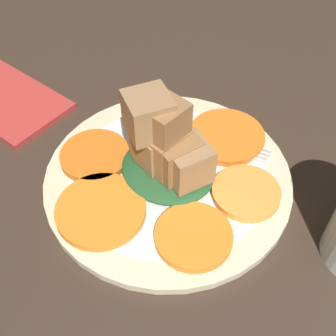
% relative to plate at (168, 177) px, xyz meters
% --- Properties ---
extents(table_slab, '(1.20, 1.20, 0.02)m').
position_rel_plate_xyz_m(table_slab, '(0.00, 0.00, -0.02)').
color(table_slab, '#38281E').
rests_on(table_slab, ground).
extents(plate, '(0.28, 0.28, 0.01)m').
position_rel_plate_xyz_m(plate, '(0.00, 0.00, 0.00)').
color(plate, beige).
rests_on(plate, table_slab).
extents(carrot_slice_0, '(0.07, 0.07, 0.01)m').
position_rel_plate_xyz_m(carrot_slice_0, '(-0.09, -0.03, 0.01)').
color(carrot_slice_0, '#F9963A').
rests_on(carrot_slice_0, plate).
extents(carrot_slice_1, '(0.09, 0.09, 0.01)m').
position_rel_plate_xyz_m(carrot_slice_1, '(-0.02, -0.09, 0.01)').
color(carrot_slice_1, orange).
rests_on(carrot_slice_1, plate).
extents(carrot_slice_2, '(0.08, 0.08, 0.01)m').
position_rel_plate_xyz_m(carrot_slice_2, '(0.06, -0.06, 0.01)').
color(carrot_slice_2, orange).
rests_on(carrot_slice_2, plate).
extents(carrot_slice_3, '(0.08, 0.08, 0.01)m').
position_rel_plate_xyz_m(carrot_slice_3, '(0.08, 0.03, 0.01)').
color(carrot_slice_3, orange).
rests_on(carrot_slice_3, plate).
extents(carrot_slice_4, '(0.10, 0.10, 0.01)m').
position_rel_plate_xyz_m(carrot_slice_4, '(0.02, 0.09, 0.01)').
color(carrot_slice_4, orange).
rests_on(carrot_slice_4, plate).
extents(carrot_slice_5, '(0.08, 0.08, 0.01)m').
position_rel_plate_xyz_m(carrot_slice_5, '(-0.07, 0.05, 0.01)').
color(carrot_slice_5, orange).
rests_on(carrot_slice_5, plate).
extents(center_pile, '(0.11, 0.10, 0.11)m').
position_rel_plate_xyz_m(center_pile, '(0.00, 0.00, 0.05)').
color(center_pile, '#235128').
rests_on(center_pile, plate).
extents(fork, '(0.20, 0.05, 0.00)m').
position_rel_plate_xyz_m(fork, '(0.01, -0.07, 0.01)').
color(fork, silver).
rests_on(fork, plate).
extents(napkin, '(0.17, 0.10, 0.01)m').
position_rel_plate_xyz_m(napkin, '(0.26, 0.03, -0.00)').
color(napkin, '#B2332D').
rests_on(napkin, table_slab).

